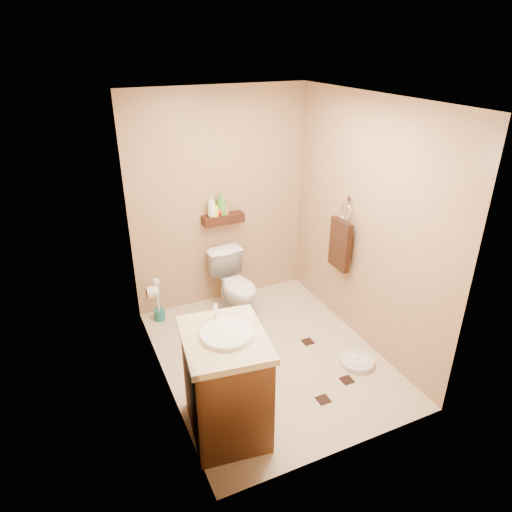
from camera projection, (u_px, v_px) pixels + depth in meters
name	position (u px, v px, depth m)	size (l,w,h in m)	color
ground	(269.00, 355.00, 4.47)	(2.50, 2.50, 0.00)	beige
wall_back	(220.00, 201.00, 4.97)	(2.00, 0.04, 2.40)	tan
wall_front	(357.00, 317.00, 2.92)	(2.00, 0.04, 2.40)	tan
wall_left	(156.00, 266.00, 3.57)	(0.04, 2.50, 2.40)	tan
wall_right	(365.00, 226.00, 4.32)	(0.04, 2.50, 2.40)	tan
ceiling	(273.00, 98.00, 3.42)	(2.00, 2.50, 0.02)	silver
wall_shelf	(223.00, 219.00, 4.98)	(0.46, 0.14, 0.10)	#3A1A10
floor_accents	(275.00, 359.00, 4.41)	(1.13, 1.45, 0.01)	black
toilet	(236.00, 286.00, 5.00)	(0.40, 0.69, 0.71)	white
vanity	(226.00, 383.00, 3.45)	(0.69, 0.80, 1.02)	brown
bathroom_scale	(357.00, 362.00, 4.33)	(0.39, 0.39, 0.06)	silver
toilet_brush	(158.00, 305.00, 4.96)	(0.12, 0.12, 0.52)	#1B6D6A
towel_ring	(340.00, 242.00, 4.60)	(0.12, 0.30, 0.76)	silver
toilet_paper	(152.00, 292.00, 4.39)	(0.12, 0.11, 0.12)	silver
bottle_a	(212.00, 206.00, 4.86)	(0.09, 0.09, 0.23)	white
bottle_b	(214.00, 208.00, 4.89)	(0.08, 0.08, 0.17)	#F9FF35
bottle_c	(220.00, 209.00, 4.92)	(0.10, 0.10, 0.13)	red
bottle_d	(222.00, 203.00, 4.90)	(0.10, 0.10, 0.26)	green
bottle_e	(225.00, 208.00, 4.94)	(0.07, 0.07, 0.15)	#C97243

